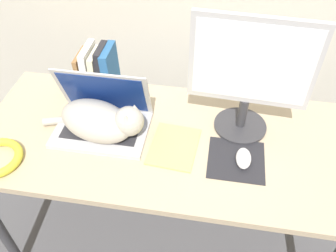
{
  "coord_description": "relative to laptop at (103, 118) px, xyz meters",
  "views": [
    {
      "loc": [
        0.18,
        -0.63,
        1.75
      ],
      "look_at": [
        0.03,
        0.3,
        0.84
      ],
      "focal_mm": 38.0,
      "sensor_mm": 36.0,
      "label": 1
    }
  ],
  "objects": [
    {
      "name": "computer_mouse",
      "position": [
        0.56,
        -0.09,
        -0.03
      ],
      "size": [
        0.06,
        0.1,
        0.04
      ],
      "color": "silver",
      "rests_on": "mousepad"
    },
    {
      "name": "laptop",
      "position": [
        0.0,
        0.0,
        0.0
      ],
      "size": [
        0.37,
        0.25,
        0.26
      ],
      "color": "#B7B7BC",
      "rests_on": "desk"
    },
    {
      "name": "desk",
      "position": [
        0.25,
        -0.02,
        -0.13
      ],
      "size": [
        1.47,
        0.66,
        0.74
      ],
      "color": "tan",
      "rests_on": "ground_plane"
    },
    {
      "name": "mousepad",
      "position": [
        0.53,
        -0.09,
        -0.05
      ],
      "size": [
        0.21,
        0.2,
        0.0
      ],
      "color": "#232328",
      "rests_on": "desk"
    },
    {
      "name": "cat",
      "position": [
        0.01,
        -0.04,
        0.03
      ],
      "size": [
        0.43,
        0.26,
        0.16
      ],
      "color": "#B2ADA3",
      "rests_on": "desk"
    },
    {
      "name": "notepad",
      "position": [
        0.3,
        -0.06,
        -0.04
      ],
      "size": [
        0.19,
        0.24,
        0.01
      ],
      "color": "#E5DB6B",
      "rests_on": "desk"
    },
    {
      "name": "external_monitor",
      "position": [
        0.54,
        0.09,
        0.22
      ],
      "size": [
        0.44,
        0.21,
        0.48
      ],
      "color": "#333338",
      "rests_on": "desk"
    },
    {
      "name": "book_row",
      "position": [
        -0.07,
        0.2,
        0.07
      ],
      "size": [
        0.16,
        0.14,
        0.24
      ],
      "color": "olive",
      "rests_on": "desk"
    }
  ]
}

